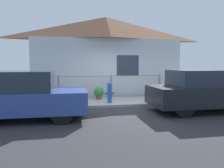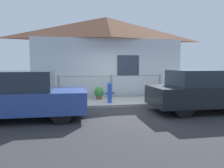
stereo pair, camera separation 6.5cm
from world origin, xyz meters
name	(u,v)px [view 1 (the left image)]	position (x,y,z in m)	size (l,w,h in m)	color
ground_plane	(120,108)	(0.00, 0.00, 0.00)	(60.00, 60.00, 0.00)	#2D2D30
sidewalk	(115,102)	(0.00, 0.99, 0.06)	(24.00, 1.98, 0.11)	#9E9E99
house	(106,33)	(0.00, 3.27, 3.31)	(7.77, 2.23, 4.15)	silver
fence	(111,85)	(0.00, 1.83, 0.70)	(4.90, 0.10, 1.07)	gray
car_left	(22,96)	(-3.33, -1.21, 0.73)	(3.83, 1.79, 1.48)	#2D4793
car_right	(206,91)	(2.87, -1.21, 0.74)	(4.05, 1.69, 1.48)	black
fire_hydrant	(110,92)	(-0.31, 0.48, 0.56)	(0.41, 0.18, 0.85)	blue
potted_plant_near_hydrant	(99,92)	(-0.62, 1.50, 0.41)	(0.45, 0.45, 0.55)	brown
potted_plant_by_fence	(37,93)	(-3.28, 1.56, 0.43)	(0.43, 0.43, 0.57)	#9E5638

